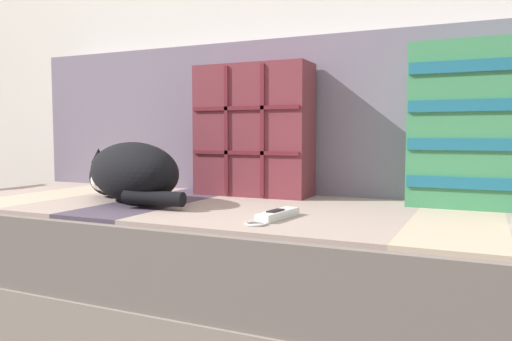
{
  "coord_description": "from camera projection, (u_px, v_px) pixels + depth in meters",
  "views": [
    {
      "loc": [
        0.65,
        -1.09,
        0.58
      ],
      "look_at": [
        0.12,
        0.07,
        0.49
      ],
      "focal_mm": 35.0,
      "sensor_mm": 36.0,
      "label": 1
    }
  ],
  "objects": [
    {
      "name": "throw_pillow_striped",
      "position": [
        489.0,
        125.0,
        1.29
      ],
      "size": [
        0.4,
        0.14,
        0.43
      ],
      "color": "#3D8956",
      "rests_on": "couch"
    },
    {
      "name": "throw_pillow_quilted",
      "position": [
        253.0,
        131.0,
        1.57
      ],
      "size": [
        0.37,
        0.14,
        0.41
      ],
      "color": "brown",
      "rests_on": "couch"
    },
    {
      "name": "game_remote_near",
      "position": [
        276.0,
        215.0,
        1.14
      ],
      "size": [
        0.07,
        0.2,
        0.02
      ],
      "color": "white",
      "rests_on": "couch"
    },
    {
      "name": "sofa_backrest",
      "position": [
        274.0,
        117.0,
        1.69
      ],
      "size": [
        1.89,
        0.14,
        0.5
      ],
      "color": "slate",
      "rests_on": "couch"
    },
    {
      "name": "sleeping_cat",
      "position": [
        129.0,
        173.0,
        1.43
      ],
      "size": [
        0.44,
        0.34,
        0.17
      ],
      "color": "black",
      "rests_on": "couch"
    },
    {
      "name": "couch",
      "position": [
        230.0,
        270.0,
        1.43
      ],
      "size": [
        1.93,
        0.8,
        0.39
      ],
      "color": "gray",
      "rests_on": "ground_plane"
    }
  ]
}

